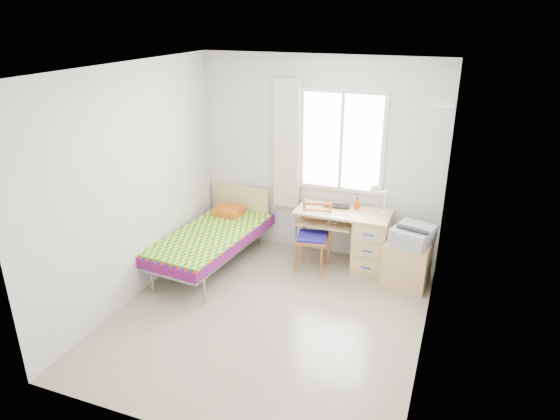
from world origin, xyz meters
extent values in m
plane|color=#BCAD93|center=(0.00, 0.00, 0.00)|extent=(3.50, 3.50, 0.00)
plane|color=white|center=(0.00, 0.00, 2.60)|extent=(3.50, 3.50, 0.00)
plane|color=silver|center=(0.00, 1.75, 1.30)|extent=(3.20, 0.00, 3.20)
plane|color=silver|center=(-1.60, 0.00, 1.30)|extent=(0.00, 3.50, 3.50)
plane|color=silver|center=(1.60, 0.00, 1.30)|extent=(0.00, 3.50, 3.50)
cube|color=white|center=(0.30, 1.73, 1.55)|extent=(1.10, 0.04, 1.30)
cube|color=white|center=(0.30, 1.72, 1.55)|extent=(1.00, 0.02, 1.20)
cube|color=white|center=(0.30, 1.72, 1.55)|extent=(0.04, 0.02, 1.20)
cube|color=beige|center=(-0.42, 1.68, 1.45)|extent=(0.35, 0.05, 1.70)
cube|color=white|center=(1.49, 1.40, 2.15)|extent=(0.20, 0.32, 0.03)
cube|color=#909398|center=(-1.11, 0.79, 0.31)|extent=(1.01, 1.92, 0.06)
cube|color=red|center=(-1.11, 0.79, 0.39)|extent=(1.05, 1.95, 0.13)
cube|color=yellow|center=(-1.11, 0.77, 0.46)|extent=(1.02, 1.82, 0.03)
cube|color=tan|center=(-1.11, 1.68, 0.55)|extent=(0.89, 0.14, 0.51)
cube|color=#CE4F16|center=(-1.16, 1.41, 0.52)|extent=(0.40, 0.35, 0.09)
cylinder|color=#909398|center=(-1.46, -0.04, 0.15)|extent=(0.04, 0.04, 0.30)
cylinder|color=#909398|center=(-0.77, 1.61, 0.15)|extent=(0.04, 0.04, 0.30)
cube|color=tan|center=(0.43, 1.44, 0.72)|extent=(1.19, 0.55, 0.03)
cube|color=tan|center=(0.81, 1.44, 0.35)|extent=(0.42, 0.53, 0.71)
cube|color=tan|center=(0.21, 1.44, 0.57)|extent=(0.72, 0.51, 0.02)
cylinder|color=#909398|center=(-0.12, 1.22, 0.35)|extent=(0.03, 0.03, 0.71)
cylinder|color=#909398|center=(-0.12, 1.66, 0.35)|extent=(0.03, 0.03, 0.71)
cube|color=#A0591E|center=(0.12, 1.17, 0.42)|extent=(0.44, 0.44, 0.04)
cube|color=navy|center=(0.12, 1.17, 0.45)|extent=(0.42, 0.42, 0.04)
cube|color=#A0591E|center=(0.12, 1.34, 0.69)|extent=(0.34, 0.09, 0.38)
cylinder|color=#A0591E|center=(-0.05, 1.00, 0.21)|extent=(0.03, 0.03, 0.42)
cylinder|color=#A0591E|center=(0.29, 1.34, 0.43)|extent=(0.04, 0.04, 0.87)
cube|color=tan|center=(1.29, 1.20, 0.28)|extent=(0.55, 0.51, 0.56)
cube|color=tan|center=(1.03, 1.20, 0.40)|extent=(0.05, 0.41, 0.20)
cube|color=tan|center=(1.03, 1.20, 0.17)|extent=(0.05, 0.41, 0.20)
cube|color=#9DA1A5|center=(1.32, 1.20, 0.65)|extent=(0.53, 0.57, 0.20)
cube|color=black|center=(1.32, 1.20, 0.75)|extent=(0.42, 0.47, 0.02)
imported|color=black|center=(0.32, 1.50, 0.75)|extent=(0.34, 0.23, 0.03)
cylinder|color=#CE4F16|center=(0.57, 1.60, 0.78)|extent=(0.07, 0.07, 0.09)
cylinder|color=white|center=(0.93, 1.53, 0.75)|extent=(0.10, 0.10, 0.03)
cylinder|color=white|center=(0.93, 1.53, 0.91)|extent=(0.02, 0.12, 0.28)
cylinder|color=white|center=(0.91, 1.45, 1.05)|extent=(0.13, 0.25, 0.12)
cone|color=white|center=(0.83, 1.35, 1.08)|extent=(0.15, 0.16, 0.13)
imported|color=gray|center=(0.21, 1.45, 0.59)|extent=(0.18, 0.23, 0.02)
camera|label=1|loc=(1.75, -4.26, 3.08)|focal=32.00mm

